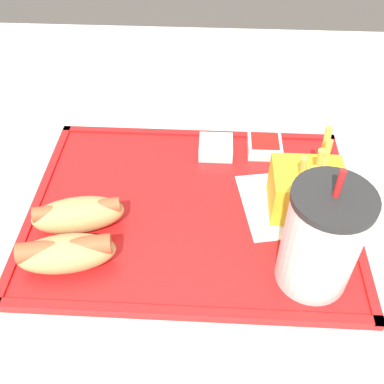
% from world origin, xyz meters
% --- Properties ---
extents(dining_table, '(1.37, 1.15, 0.76)m').
position_xyz_m(dining_table, '(0.00, 0.00, 0.38)').
color(dining_table, beige).
rests_on(dining_table, ground_plane).
extents(food_tray, '(0.46, 0.35, 0.01)m').
position_xyz_m(food_tray, '(0.00, 0.02, 0.76)').
color(food_tray, red).
rests_on(food_tray, dining_table).
extents(paper_napkin, '(0.17, 0.15, 0.00)m').
position_xyz_m(paper_napkin, '(-0.15, 0.00, 0.77)').
color(paper_napkin, white).
rests_on(paper_napkin, food_tray).
extents(soda_cup, '(0.09, 0.09, 0.18)m').
position_xyz_m(soda_cup, '(-0.15, 0.12, 0.84)').
color(soda_cup, silver).
rests_on(soda_cup, food_tray).
extents(hot_dog_far, '(0.13, 0.07, 0.05)m').
position_xyz_m(hot_dog_far, '(0.15, 0.12, 0.79)').
color(hot_dog_far, tan).
rests_on(hot_dog_far, food_tray).
extents(hot_dog_near, '(0.13, 0.08, 0.05)m').
position_xyz_m(hot_dog_near, '(0.15, 0.06, 0.79)').
color(hot_dog_near, tan).
rests_on(hot_dog_near, food_tray).
extents(fries_carton, '(0.10, 0.08, 0.12)m').
position_xyz_m(fries_carton, '(-0.16, 0.01, 0.80)').
color(fries_carton, gold).
rests_on(fries_carton, food_tray).
extents(sauce_cup_mayo, '(0.05, 0.05, 0.02)m').
position_xyz_m(sauce_cup_mayo, '(-0.03, -0.11, 0.78)').
color(sauce_cup_mayo, silver).
rests_on(sauce_cup_mayo, food_tray).
extents(sauce_cup_ketchup, '(0.05, 0.05, 0.02)m').
position_xyz_m(sauce_cup_ketchup, '(-0.11, -0.11, 0.78)').
color(sauce_cup_ketchup, silver).
rests_on(sauce_cup_ketchup, food_tray).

